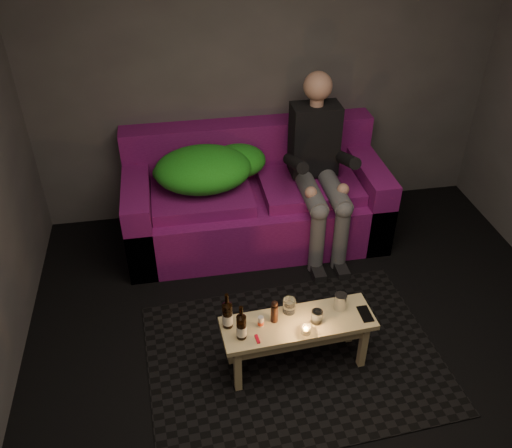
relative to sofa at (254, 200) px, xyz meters
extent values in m
plane|color=black|center=(0.18, -1.82, -0.34)|extent=(4.50, 4.50, 0.00)
plane|color=#434143|center=(0.18, 0.43, 0.96)|extent=(4.00, 0.00, 4.00)
cube|color=black|center=(0.02, -1.49, -0.33)|extent=(2.05, 1.55, 0.01)
cube|color=#670D5B|center=(0.00, -0.05, -0.11)|extent=(2.18, 0.98, 0.46)
cube|color=#670D5B|center=(0.00, 0.32, 0.36)|extent=(2.18, 0.24, 0.48)
cube|color=#670D5B|center=(-0.98, -0.05, 0.00)|extent=(0.22, 0.98, 0.68)
cube|color=#670D5B|center=(0.98, -0.05, 0.00)|extent=(0.22, 0.98, 0.68)
cube|color=#670D5B|center=(-0.46, -0.11, 0.16)|extent=(0.82, 0.65, 0.11)
cube|color=#670D5B|center=(0.46, -0.11, 0.16)|extent=(0.82, 0.65, 0.11)
ellipsoid|color=#228D19|center=(-0.43, -0.05, 0.38)|extent=(0.78, 0.61, 0.33)
ellipsoid|color=#228D19|center=(-0.12, 0.10, 0.35)|extent=(0.48, 0.39, 0.26)
ellipsoid|color=#228D19|center=(-0.67, 0.08, 0.30)|extent=(0.35, 0.28, 0.17)
cube|color=black|center=(0.51, 0.00, 0.54)|extent=(0.39, 0.24, 0.60)
sphere|color=tan|center=(0.51, 0.00, 1.00)|extent=(0.23, 0.23, 0.23)
cylinder|color=#4E4F58|center=(0.41, -0.34, 0.24)|extent=(0.15, 0.54, 0.15)
cylinder|color=#4E4F58|center=(0.60, -0.34, 0.24)|extent=(0.15, 0.54, 0.15)
cylinder|color=#4E4F58|center=(0.41, -0.60, -0.06)|extent=(0.12, 0.12, 0.56)
cylinder|color=#4E4F58|center=(0.60, -0.60, -0.06)|extent=(0.12, 0.12, 0.56)
cube|color=black|center=(0.41, -0.66, -0.31)|extent=(0.10, 0.24, 0.07)
cube|color=black|center=(0.60, -0.66, -0.31)|extent=(0.10, 0.24, 0.07)
cube|color=tan|center=(0.02, -1.54, 0.05)|extent=(1.00, 0.37, 0.04)
cube|color=tan|center=(0.02, -1.54, -0.02)|extent=(0.87, 0.29, 0.09)
cube|color=tan|center=(-0.39, -1.68, -0.16)|extent=(0.05, 0.05, 0.37)
cube|color=tan|center=(-0.41, -1.45, -0.16)|extent=(0.05, 0.05, 0.37)
cube|color=tan|center=(0.45, -1.63, -0.16)|extent=(0.05, 0.05, 0.37)
cube|color=tan|center=(0.43, -1.40, -0.16)|extent=(0.05, 0.05, 0.37)
cylinder|color=black|center=(-0.42, -1.50, 0.15)|extent=(0.06, 0.06, 0.18)
cylinder|color=white|center=(-0.42, -1.50, 0.13)|extent=(0.07, 0.07, 0.08)
cone|color=black|center=(-0.42, -1.50, 0.26)|extent=(0.06, 0.06, 0.03)
cylinder|color=black|center=(-0.42, -1.50, 0.29)|extent=(0.02, 0.02, 0.09)
cylinder|color=black|center=(-0.35, -1.61, 0.15)|extent=(0.06, 0.06, 0.17)
cylinder|color=white|center=(-0.35, -1.61, 0.12)|extent=(0.06, 0.06, 0.07)
cone|color=black|center=(-0.35, -1.61, 0.25)|extent=(0.06, 0.06, 0.03)
cylinder|color=black|center=(-0.35, -1.61, 0.28)|extent=(0.02, 0.02, 0.08)
cylinder|color=silver|center=(-0.22, -1.54, 0.10)|extent=(0.05, 0.05, 0.08)
cylinder|color=black|center=(-0.13, -1.51, 0.13)|extent=(0.05, 0.05, 0.13)
cylinder|color=white|center=(-0.02, -1.44, 0.11)|extent=(0.09, 0.09, 0.10)
cylinder|color=white|center=(0.04, -1.64, 0.09)|extent=(0.06, 0.06, 0.05)
sphere|color=orange|center=(0.04, -1.64, 0.10)|extent=(0.02, 0.02, 0.02)
cylinder|color=white|center=(0.13, -1.56, 0.11)|extent=(0.08, 0.08, 0.09)
cylinder|color=silver|center=(0.32, -1.47, 0.12)|extent=(0.10, 0.10, 0.11)
cube|color=black|center=(0.46, -1.55, 0.07)|extent=(0.07, 0.15, 0.01)
cube|color=red|center=(-0.26, -1.65, 0.07)|extent=(0.03, 0.07, 0.01)
camera|label=1|loc=(-0.66, -3.90, 2.57)|focal=38.00mm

